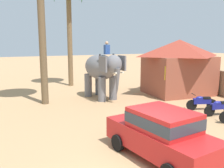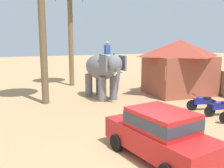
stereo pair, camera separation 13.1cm
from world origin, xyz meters
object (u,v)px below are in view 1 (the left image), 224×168
Objects in this scene: car_sedan_foreground at (161,132)px; signboard_yellow at (171,75)px; elephant_with_mahout at (102,70)px; motorcycle_end_of_row at (202,102)px; roadside_hut at (179,65)px; motorcycle_far_in_row at (220,107)px.

car_sedan_foreground is 1.80× the size of signboard_yellow.
car_sedan_foreground is 9.29m from elephant_with_mahout.
car_sedan_foreground is at bearing -143.77° from motorcycle_end_of_row.
signboard_yellow reaches higher than car_sedan_foreground.
car_sedan_foreground is 1.08× the size of elephant_with_mahout.
elephant_with_mahout is 5.81m from roadside_hut.
motorcycle_end_of_row is 0.72× the size of signboard_yellow.
elephant_with_mahout is 6.67m from motorcycle_end_of_row.
elephant_with_mahout is 2.30× the size of motorcycle_end_of_row.
signboard_yellow reaches higher than motorcycle_far_in_row.
motorcycle_far_in_row is (4.21, -6.22, -1.53)m from elephant_with_mahout.
signboard_yellow is (-0.26, 3.88, 1.22)m from motorcycle_far_in_row.
motorcycle_far_in_row is 0.34× the size of roadside_hut.
motorcycle_far_in_row is 0.75× the size of signboard_yellow.
car_sedan_foreground reaches higher than motorcycle_far_in_row.
signboard_yellow reaches higher than motorcycle_end_of_row.
motorcycle_end_of_row is 4.81m from roadside_hut.
car_sedan_foreground is at bearing -152.99° from motorcycle_far_in_row.
roadside_hut is at bearing 49.09° from car_sedan_foreground.
roadside_hut is at bearing -7.67° from elephant_with_mahout.
elephant_with_mahout reaches higher than motorcycle_end_of_row.
elephant_with_mahout is at bearing 149.35° from signboard_yellow.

